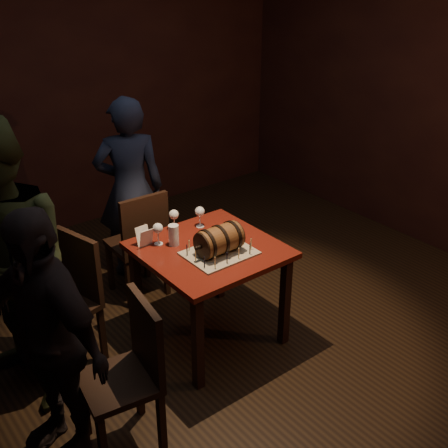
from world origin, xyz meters
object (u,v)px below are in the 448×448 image
object	(u,v)px
wine_glass_right	(200,212)
chair_left_front	(131,368)
pub_table	(209,261)
barrel_cake	(219,240)
person_back	(130,189)
person_left_rear	(7,272)
chair_left_rear	(70,294)
wine_glass_left	(158,229)
person_left_front	(47,338)
pint_of_ale	(174,235)
wine_glass_mid	(174,216)
chair_back	(140,240)

from	to	relation	value
wine_glass_right	chair_left_front	size ratio (longest dim) A/B	0.17
pub_table	barrel_cake	size ratio (longest dim) A/B	2.55
barrel_cake	person_back	xyz separation A→B (m)	(0.04, 1.28, -0.07)
pub_table	wine_glass_right	distance (m)	0.40
person_back	person_left_rear	bearing A→B (deg)	58.90
chair_left_rear	chair_left_front	distance (m)	0.90
wine_glass_left	person_left_front	bearing A→B (deg)	-152.42
wine_glass_right	person_left_front	size ratio (longest dim) A/B	0.11
chair_left_front	person_left_rear	bearing A→B (deg)	115.56
wine_glass_left	person_left_rear	size ratio (longest dim) A/B	0.09
barrel_cake	person_back	size ratio (longest dim) A/B	0.22
person_left_rear	pub_table	bearing A→B (deg)	65.17
barrel_cake	pint_of_ale	xyz separation A→B (m)	(-0.17, 0.30, -0.03)
person_left_rear	chair_left_front	bearing A→B (deg)	11.88
pint_of_ale	person_back	world-z (taller)	person_back
wine_glass_mid	person_left_front	distance (m)	1.40
barrel_cake	chair_left_rear	xyz separation A→B (m)	(-0.87, 0.51, -0.33)
chair_back	person_left_front	xyz separation A→B (m)	(-1.16, -1.05, 0.24)
chair_back	barrel_cake	bearing A→B (deg)	-82.90
wine_glass_right	person_left_rear	distance (m)	1.41
barrel_cake	wine_glass_left	xyz separation A→B (m)	(-0.25, 0.37, 0.01)
wine_glass_mid	wine_glass_right	bearing A→B (deg)	-22.20
chair_left_rear	chair_left_front	bearing A→B (deg)	-92.90
wine_glass_left	chair_back	world-z (taller)	chair_back
barrel_cake	wine_glass_right	xyz separation A→B (m)	(0.14, 0.41, 0.01)
barrel_cake	wine_glass_mid	world-z (taller)	barrel_cake
wine_glass_mid	pint_of_ale	distance (m)	0.23
pint_of_ale	chair_left_rear	size ratio (longest dim) A/B	0.16
wine_glass_mid	person_left_rear	size ratio (longest dim) A/B	0.09
wine_glass_mid	chair_left_rear	size ratio (longest dim) A/B	0.17
wine_glass_right	barrel_cake	bearing A→B (deg)	-108.50
wine_glass_left	pint_of_ale	xyz separation A→B (m)	(0.08, -0.07, -0.05)
wine_glass_left	chair_left_front	world-z (taller)	chair_left_front
chair_back	chair_left_front	world-z (taller)	same
chair_left_rear	person_back	distance (m)	1.22
wine_glass_mid	chair_back	bearing A→B (deg)	99.76
pub_table	person_back	xyz separation A→B (m)	(0.04, 1.16, 0.15)
pint_of_ale	chair_left_rear	distance (m)	0.79
pint_of_ale	chair_back	bearing A→B (deg)	84.39
wine_glass_right	chair_left_front	distance (m)	1.36
wine_glass_mid	person_left_rear	bearing A→B (deg)	-174.63
wine_glass_mid	person_back	size ratio (longest dim) A/B	0.10
pint_of_ale	person_back	bearing A→B (deg)	77.84
pub_table	chair_left_rear	size ratio (longest dim) A/B	0.97
wine_glass_left	chair_left_rear	world-z (taller)	chair_left_rear
pub_table	person_left_rear	size ratio (longest dim) A/B	0.49
person_back	person_left_rear	xyz separation A→B (m)	(-1.32, -0.91, 0.13)
wine_glass_right	chair_back	distance (m)	0.64
pub_table	person_left_front	world-z (taller)	person_left_front
wine_glass_right	pint_of_ale	xyz separation A→B (m)	(-0.30, -0.11, -0.05)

